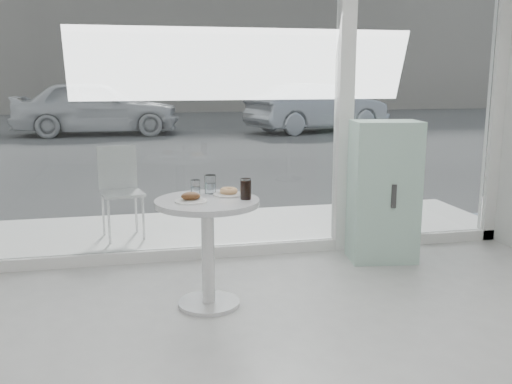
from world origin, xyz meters
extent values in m
cube|color=white|center=(0.00, 3.00, 0.05)|extent=(5.00, 0.12, 0.10)
cube|color=white|center=(2.44, 3.00, 1.50)|extent=(0.12, 0.12, 3.00)
cube|color=white|center=(0.90, 3.00, 1.50)|extent=(0.14, 0.14, 3.00)
cube|color=white|center=(-0.77, 3.00, 1.40)|extent=(3.21, 0.02, 2.60)
cube|color=white|center=(1.67, 3.00, 1.40)|extent=(1.41, 0.02, 2.60)
cylinder|color=silver|center=(-0.50, 1.90, 0.01)|extent=(0.44, 0.44, 0.03)
cylinder|color=silver|center=(-0.50, 1.90, 0.37)|extent=(0.09, 0.09, 0.70)
cylinder|color=white|center=(-0.50, 1.90, 0.75)|extent=(0.72, 0.72, 0.04)
cube|color=white|center=(0.00, 3.80, 0.03)|extent=(5.60, 1.60, 0.05)
cube|color=#343434|center=(0.00, 16.00, 0.00)|extent=(40.00, 24.00, 0.00)
cube|color=gray|center=(0.00, 25.00, 4.00)|extent=(40.00, 2.00, 8.00)
cube|color=#96BFAC|center=(1.14, 2.61, 0.61)|extent=(0.61, 0.45, 1.23)
cube|color=#333333|center=(1.14, 2.41, 0.61)|extent=(0.04, 0.03, 0.20)
cylinder|color=silver|center=(-1.23, 3.45, 0.26)|extent=(0.02, 0.02, 0.43)
cylinder|color=silver|center=(-0.91, 3.51, 0.26)|extent=(0.02, 0.02, 0.43)
cylinder|color=silver|center=(-1.29, 3.77, 0.26)|extent=(0.02, 0.02, 0.43)
cylinder|color=silver|center=(-0.98, 3.83, 0.26)|extent=(0.02, 0.02, 0.43)
cube|color=silver|center=(-1.10, 3.64, 0.49)|extent=(0.45, 0.45, 0.03)
cube|color=silver|center=(-1.14, 3.82, 0.72)|extent=(0.38, 0.10, 0.43)
imported|color=silver|center=(-1.89, 14.54, 0.76)|extent=(4.51, 1.96, 1.51)
imported|color=#A5A8AD|center=(4.35, 14.04, 0.70)|extent=(4.47, 2.68, 1.39)
cylinder|color=white|center=(-0.62, 1.85, 0.78)|extent=(0.22, 0.22, 0.01)
cube|color=silver|center=(-0.60, 1.84, 0.79)|extent=(0.11, 0.10, 0.00)
ellipsoid|color=#391F0F|center=(-0.62, 1.85, 0.81)|extent=(0.13, 0.11, 0.06)
ellipsoid|color=#391F0F|center=(-0.58, 1.87, 0.81)|extent=(0.07, 0.06, 0.04)
cylinder|color=white|center=(-0.33, 2.01, 0.78)|extent=(0.22, 0.22, 0.01)
torus|color=tan|center=(-0.33, 2.01, 0.80)|extent=(0.13, 0.13, 0.04)
cylinder|color=white|center=(-0.56, 2.07, 0.82)|extent=(0.07, 0.07, 0.11)
cylinder|color=white|center=(-0.56, 2.07, 0.80)|extent=(0.06, 0.06, 0.06)
cylinder|color=white|center=(-0.45, 2.11, 0.84)|extent=(0.08, 0.08, 0.13)
cylinder|color=white|center=(-0.45, 2.11, 0.81)|extent=(0.07, 0.07, 0.07)
cylinder|color=white|center=(-0.24, 1.86, 0.84)|extent=(0.08, 0.08, 0.14)
cylinder|color=black|center=(-0.24, 1.86, 0.84)|extent=(0.06, 0.06, 0.13)
camera|label=1|loc=(-0.99, -1.90, 1.60)|focal=40.00mm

